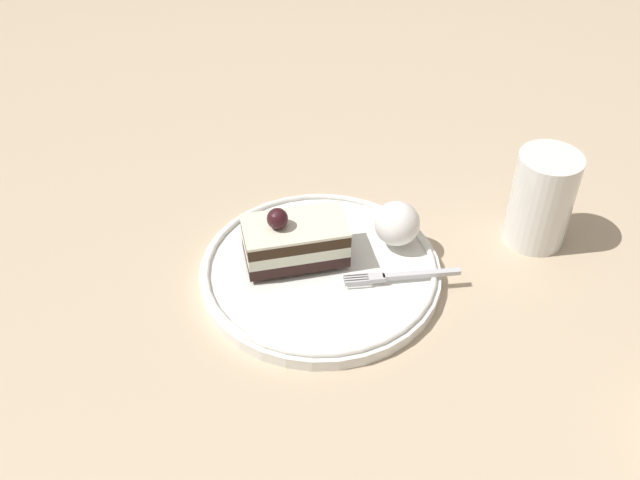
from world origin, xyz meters
TOP-DOWN VIEW (x-y plane):
  - ground_plane at (0.00, 0.00)m, footprint 2.40×2.40m
  - dessert_plate at (-0.00, -0.02)m, footprint 0.24×0.24m
  - cake_slice at (-0.01, -0.04)m, footprint 0.06×0.11m
  - whipped_cream_dollop at (-0.02, 0.06)m, footprint 0.05×0.05m
  - fork at (0.03, 0.05)m, footprint 0.01×0.12m
  - drink_glass_far at (-0.03, 0.21)m, footprint 0.06×0.06m

SIDE VIEW (x-z plane):
  - ground_plane at x=0.00m, z-range 0.00..0.00m
  - dessert_plate at x=0.00m, z-range 0.00..0.02m
  - fork at x=0.03m, z-range 0.02..0.02m
  - cake_slice at x=-0.01m, z-range 0.01..0.07m
  - whipped_cream_dollop at x=-0.02m, z-range 0.02..0.06m
  - drink_glass_far at x=-0.03m, z-range -0.01..0.10m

